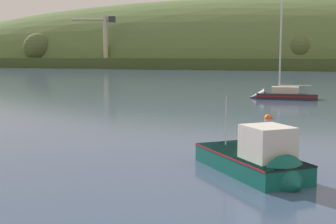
% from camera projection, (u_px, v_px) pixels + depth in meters
% --- Properties ---
extents(far_shoreline_hill, '(472.67, 117.37, 62.97)m').
position_uv_depth(far_shoreline_hill, '(213.00, 67.00, 215.58)').
color(far_shoreline_hill, '#3C4E24').
rests_on(far_shoreline_hill, ground).
extents(dockside_crane, '(18.72, 6.19, 22.38)m').
position_uv_depth(dockside_crane, '(105.00, 41.00, 197.32)').
color(dockside_crane, '#4C4C51').
rests_on(dockside_crane, ground).
extents(sailboat_near_mooring, '(8.11, 2.89, 13.80)m').
position_uv_depth(sailboat_near_mooring, '(278.00, 97.00, 56.47)').
color(sailboat_near_mooring, '#232328').
rests_on(sailboat_near_mooring, ground).
extents(fishing_boat_moored, '(5.99, 6.74, 4.15)m').
position_uv_depth(fishing_boat_moored, '(258.00, 165.00, 20.22)').
color(fishing_boat_moored, '#0F564C').
rests_on(fishing_boat_moored, ground).
extents(mooring_buoy_foreground, '(0.71, 0.71, 0.79)m').
position_uv_depth(mooring_buoy_foreground, '(268.00, 118.00, 38.87)').
color(mooring_buoy_foreground, '#EA5B19').
rests_on(mooring_buoy_foreground, ground).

